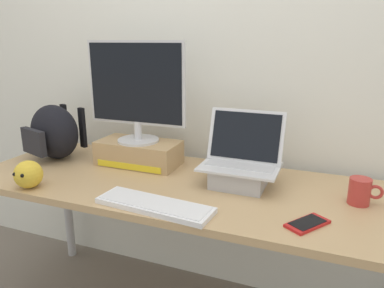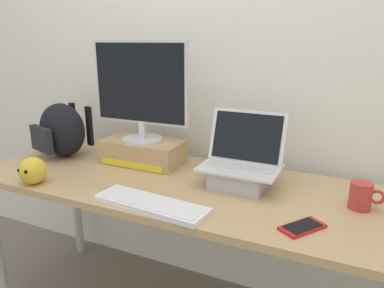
{
  "view_description": "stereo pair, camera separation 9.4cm",
  "coord_description": "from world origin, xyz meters",
  "px_view_note": "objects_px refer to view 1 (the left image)",
  "views": [
    {
      "loc": [
        0.54,
        -1.36,
        1.35
      ],
      "look_at": [
        0.0,
        0.0,
        0.93
      ],
      "focal_mm": 34.01,
      "sensor_mm": 36.0,
      "label": 1
    },
    {
      "loc": [
        0.62,
        -1.33,
        1.35
      ],
      "look_at": [
        0.0,
        0.0,
        0.93
      ],
      "focal_mm": 34.01,
      "sensor_mm": 36.0,
      "label": 2
    }
  ],
  "objects_px": {
    "desktop_monitor": "(136,90)",
    "cell_phone": "(307,224)",
    "open_laptop": "(240,170)",
    "plush_toy": "(28,174)",
    "external_keyboard": "(154,205)",
    "coffee_mug": "(360,191)",
    "messenger_backpack": "(54,132)",
    "toner_box_yellow": "(139,153)"
  },
  "relations": [
    {
      "from": "toner_box_yellow",
      "to": "open_laptop",
      "type": "xyz_separation_m",
      "value": [
        0.54,
        -0.08,
        0.01
      ]
    },
    {
      "from": "coffee_mug",
      "to": "plush_toy",
      "type": "relative_size",
      "value": 1.04
    },
    {
      "from": "open_laptop",
      "to": "cell_phone",
      "type": "xyz_separation_m",
      "value": [
        0.3,
        -0.27,
        -0.06
      ]
    },
    {
      "from": "desktop_monitor",
      "to": "coffee_mug",
      "type": "xyz_separation_m",
      "value": [
        1.01,
        -0.1,
        -0.32
      ]
    },
    {
      "from": "external_keyboard",
      "to": "messenger_backpack",
      "type": "height_order",
      "value": "messenger_backpack"
    },
    {
      "from": "open_laptop",
      "to": "cell_phone",
      "type": "bearing_deg",
      "value": -40.95
    },
    {
      "from": "external_keyboard",
      "to": "desktop_monitor",
      "type": "bearing_deg",
      "value": 130.8
    },
    {
      "from": "messenger_backpack",
      "to": "toner_box_yellow",
      "type": "bearing_deg",
      "value": 27.0
    },
    {
      "from": "desktop_monitor",
      "to": "messenger_backpack",
      "type": "xyz_separation_m",
      "value": [
        -0.46,
        -0.07,
        -0.23
      ]
    },
    {
      "from": "desktop_monitor",
      "to": "external_keyboard",
      "type": "height_order",
      "value": "desktop_monitor"
    },
    {
      "from": "toner_box_yellow",
      "to": "desktop_monitor",
      "type": "distance_m",
      "value": 0.31
    },
    {
      "from": "open_laptop",
      "to": "plush_toy",
      "type": "height_order",
      "value": "open_laptop"
    },
    {
      "from": "coffee_mug",
      "to": "cell_phone",
      "type": "distance_m",
      "value": 0.3
    },
    {
      "from": "external_keyboard",
      "to": "toner_box_yellow",
      "type": "bearing_deg",
      "value": 130.72
    },
    {
      "from": "desktop_monitor",
      "to": "open_laptop",
      "type": "relative_size",
      "value": 1.51
    },
    {
      "from": "toner_box_yellow",
      "to": "cell_phone",
      "type": "bearing_deg",
      "value": -22.25
    },
    {
      "from": "desktop_monitor",
      "to": "plush_toy",
      "type": "relative_size",
      "value": 4.26
    },
    {
      "from": "messenger_backpack",
      "to": "plush_toy",
      "type": "bearing_deg",
      "value": -46.5
    },
    {
      "from": "desktop_monitor",
      "to": "external_keyboard",
      "type": "distance_m",
      "value": 0.62
    },
    {
      "from": "cell_phone",
      "to": "external_keyboard",
      "type": "bearing_deg",
      "value": -137.63
    },
    {
      "from": "cell_phone",
      "to": "plush_toy",
      "type": "relative_size",
      "value": 1.45
    },
    {
      "from": "desktop_monitor",
      "to": "coffee_mug",
      "type": "bearing_deg",
      "value": -6.3
    },
    {
      "from": "external_keyboard",
      "to": "messenger_backpack",
      "type": "bearing_deg",
      "value": 160.64
    },
    {
      "from": "toner_box_yellow",
      "to": "cell_phone",
      "type": "xyz_separation_m",
      "value": [
        0.84,
        -0.34,
        -0.05
      ]
    },
    {
      "from": "open_laptop",
      "to": "coffee_mug",
      "type": "xyz_separation_m",
      "value": [
        0.47,
        -0.02,
        -0.02
      ]
    },
    {
      "from": "coffee_mug",
      "to": "desktop_monitor",
      "type": "bearing_deg",
      "value": 174.43
    },
    {
      "from": "coffee_mug",
      "to": "open_laptop",
      "type": "bearing_deg",
      "value": 177.18
    },
    {
      "from": "desktop_monitor",
      "to": "coffee_mug",
      "type": "relative_size",
      "value": 4.09
    },
    {
      "from": "toner_box_yellow",
      "to": "open_laptop",
      "type": "bearing_deg",
      "value": -8.08
    },
    {
      "from": "external_keyboard",
      "to": "cell_phone",
      "type": "xyz_separation_m",
      "value": [
        0.54,
        0.07,
        -0.01
      ]
    },
    {
      "from": "coffee_mug",
      "to": "cell_phone",
      "type": "height_order",
      "value": "coffee_mug"
    },
    {
      "from": "open_laptop",
      "to": "coffee_mug",
      "type": "distance_m",
      "value": 0.47
    },
    {
      "from": "messenger_backpack",
      "to": "coffee_mug",
      "type": "xyz_separation_m",
      "value": [
        1.46,
        -0.03,
        -0.09
      ]
    },
    {
      "from": "desktop_monitor",
      "to": "external_keyboard",
      "type": "xyz_separation_m",
      "value": [
        0.3,
        -0.41,
        -0.36
      ]
    },
    {
      "from": "cell_phone",
      "to": "open_laptop",
      "type": "bearing_deg",
      "value": 173.24
    },
    {
      "from": "open_laptop",
      "to": "coffee_mug",
      "type": "relative_size",
      "value": 2.7
    },
    {
      "from": "coffee_mug",
      "to": "external_keyboard",
      "type": "bearing_deg",
      "value": -155.99
    },
    {
      "from": "toner_box_yellow",
      "to": "coffee_mug",
      "type": "bearing_deg",
      "value": -5.63
    },
    {
      "from": "desktop_monitor",
      "to": "cell_phone",
      "type": "distance_m",
      "value": 0.98
    },
    {
      "from": "desktop_monitor",
      "to": "plush_toy",
      "type": "height_order",
      "value": "desktop_monitor"
    },
    {
      "from": "toner_box_yellow",
      "to": "desktop_monitor",
      "type": "height_order",
      "value": "desktop_monitor"
    },
    {
      "from": "messenger_backpack",
      "to": "coffee_mug",
      "type": "height_order",
      "value": "messenger_backpack"
    }
  ]
}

